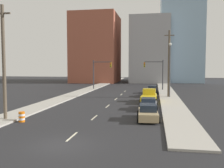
# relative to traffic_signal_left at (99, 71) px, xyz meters

# --- Properties ---
(ground_plane) EXTENTS (200.00, 200.00, 0.00)m
(ground_plane) POSITION_rel_traffic_signal_left_xyz_m (6.26, -38.52, -4.17)
(ground_plane) COLOR #262628
(sidewalk_left) EXTENTS (3.08, 91.16, 0.17)m
(sidewalk_left) POSITION_rel_traffic_signal_left_xyz_m (-2.07, 7.05, -4.08)
(sidewalk_left) COLOR #ADA89E
(sidewalk_left) RESTS_ON ground
(sidewalk_right) EXTENTS (3.08, 91.16, 0.17)m
(sidewalk_right) POSITION_rel_traffic_signal_left_xyz_m (14.59, 7.05, -4.08)
(sidewalk_right) COLOR #ADA89E
(sidewalk_right) RESTS_ON ground
(lane_stripe_at_2m) EXTENTS (0.16, 2.40, 0.01)m
(lane_stripe_at_2m) POSITION_rel_traffic_signal_left_xyz_m (6.26, -36.52, -4.16)
(lane_stripe_at_2m) COLOR beige
(lane_stripe_at_2m) RESTS_ON ground
(lane_stripe_at_9m) EXTENTS (0.16, 2.40, 0.01)m
(lane_stripe_at_9m) POSITION_rel_traffic_signal_left_xyz_m (6.26, -29.63, -4.16)
(lane_stripe_at_9m) COLOR beige
(lane_stripe_at_9m) RESTS_ON ground
(lane_stripe_at_16m) EXTENTS (0.16, 2.40, 0.01)m
(lane_stripe_at_16m) POSITION_rel_traffic_signal_left_xyz_m (6.26, -22.37, -4.16)
(lane_stripe_at_16m) COLOR beige
(lane_stripe_at_16m) RESTS_ON ground
(lane_stripe_at_23m) EXTENTS (0.16, 2.40, 0.01)m
(lane_stripe_at_23m) POSITION_rel_traffic_signal_left_xyz_m (6.26, -15.33, -4.16)
(lane_stripe_at_23m) COLOR beige
(lane_stripe_at_23m) RESTS_ON ground
(lane_stripe_at_30m) EXTENTS (0.16, 2.40, 0.01)m
(lane_stripe_at_30m) POSITION_rel_traffic_signal_left_xyz_m (6.26, -8.89, -4.16)
(lane_stripe_at_30m) COLOR beige
(lane_stripe_at_30m) RESTS_ON ground
(lane_stripe_at_35m) EXTENTS (0.16, 2.40, 0.01)m
(lane_stripe_at_35m) POSITION_rel_traffic_signal_left_xyz_m (6.26, -3.04, -4.16)
(lane_stripe_at_35m) COLOR beige
(lane_stripe_at_35m) RESTS_ON ground
(building_brick_left) EXTENTS (14.00, 16.00, 21.47)m
(building_brick_left) POSITION_rel_traffic_signal_left_xyz_m (-6.49, 25.49, 6.57)
(building_brick_left) COLOR #9E513D
(building_brick_left) RESTS_ON ground
(building_office_center) EXTENTS (12.00, 20.00, 20.20)m
(building_office_center) POSITION_rel_traffic_signal_left_xyz_m (10.63, 29.49, 5.93)
(building_office_center) COLOR #99999E
(building_office_center) RESTS_ON ground
(building_glass_right) EXTENTS (13.00, 20.00, 33.50)m
(building_glass_right) POSITION_rel_traffic_signal_left_xyz_m (20.47, 33.49, 12.58)
(building_glass_right) COLOR #8CADC6
(building_glass_right) RESTS_ON ground
(traffic_signal_left) EXTENTS (4.18, 0.35, 6.47)m
(traffic_signal_left) POSITION_rel_traffic_signal_left_xyz_m (0.00, 0.00, 0.00)
(traffic_signal_left) COLOR #38383D
(traffic_signal_left) RESTS_ON ground
(traffic_signal_right) EXTENTS (4.18, 0.35, 6.47)m
(traffic_signal_right) POSITION_rel_traffic_signal_left_xyz_m (12.78, 0.00, 0.00)
(traffic_signal_right) COLOR #38383D
(traffic_signal_right) RESTS_ON ground
(utility_pole_left_near) EXTENTS (1.60, 0.32, 10.84)m
(utility_pole_left_near) POSITION_rel_traffic_signal_left_xyz_m (-1.78, -32.31, 1.38)
(utility_pole_left_near) COLOR brown
(utility_pole_left_near) RESTS_ON ground
(utility_pole_right_mid) EXTENTS (1.60, 0.32, 10.93)m
(utility_pole_right_mid) POSITION_rel_traffic_signal_left_xyz_m (14.48, -11.98, 1.42)
(utility_pole_right_mid) COLOR brown
(utility_pole_right_mid) RESTS_ON ground
(traffic_barrel) EXTENTS (0.56, 0.56, 0.95)m
(traffic_barrel) POSITION_rel_traffic_signal_left_xyz_m (0.11, -32.68, -3.69)
(traffic_barrel) COLOR orange
(traffic_barrel) RESTS_ON ground
(street_lamp) EXTENTS (0.44, 0.44, 8.87)m
(street_lamp) POSITION_rel_traffic_signal_left_xyz_m (14.63, -12.45, 0.94)
(street_lamp) COLOR #4C4C51
(street_lamp) RESTS_ON ground
(sedan_tan) EXTENTS (2.28, 4.47, 1.51)m
(sedan_tan) POSITION_rel_traffic_signal_left_xyz_m (11.61, -29.79, -3.48)
(sedan_tan) COLOR tan
(sedan_tan) RESTS_ON ground
(sedan_silver) EXTENTS (2.16, 4.44, 1.38)m
(sedan_silver) POSITION_rel_traffic_signal_left_xyz_m (11.54, -23.98, -3.53)
(sedan_silver) COLOR #B2B2BC
(sedan_silver) RESTS_ON ground
(pickup_truck_yellow) EXTENTS (2.45, 5.28, 1.90)m
(pickup_truck_yellow) POSITION_rel_traffic_signal_left_xyz_m (11.45, -17.99, -3.39)
(pickup_truck_yellow) COLOR gold
(pickup_truck_yellow) RESTS_ON ground
(sedan_orange) EXTENTS (2.22, 4.41, 1.37)m
(sedan_orange) POSITION_rel_traffic_signal_left_xyz_m (11.44, -11.21, -3.54)
(sedan_orange) COLOR orange
(sedan_orange) RESTS_ON ground
(sedan_black) EXTENTS (2.24, 4.42, 1.44)m
(sedan_black) POSITION_rel_traffic_signal_left_xyz_m (11.77, -6.09, -3.51)
(sedan_black) COLOR black
(sedan_black) RESTS_ON ground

